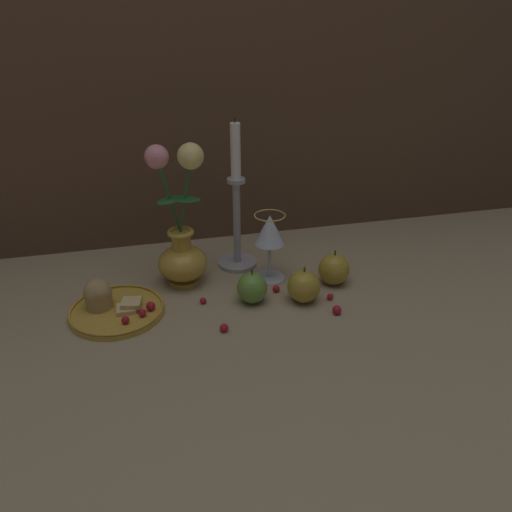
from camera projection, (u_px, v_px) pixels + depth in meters
name	position (u px, v px, depth m)	size (l,w,h in m)	color
ground_plane	(226.00, 296.00, 1.11)	(2.40, 2.40, 0.00)	#9E8966
vase	(181.00, 240.00, 1.12)	(0.12, 0.11, 0.33)	gold
plate_with_pastries	(112.00, 305.00, 1.04)	(0.20, 0.20, 0.07)	gold
wine_glass	(270.00, 233.00, 1.14)	(0.07, 0.07, 0.16)	silver
candlestick	(237.00, 217.00, 1.19)	(0.10, 0.10, 0.36)	#A3A3A8
apple_beside_vase	(335.00, 270.00, 1.15)	(0.07, 0.07, 0.08)	#B2932D
apple_near_glass	(304.00, 286.00, 1.08)	(0.07, 0.07, 0.08)	#B2932D
apple_at_table_edge	(252.00, 288.00, 1.08)	(0.07, 0.07, 0.08)	#669938
berry_near_plate	(224.00, 328.00, 0.99)	(0.02, 0.02, 0.02)	#AD192D
berry_front_center	(337.00, 310.00, 1.05)	(0.02, 0.02, 0.02)	#AD192D
berry_by_glass_stem	(203.00, 301.00, 1.08)	(0.01, 0.01, 0.01)	#AD192D
berry_under_candlestick	(276.00, 289.00, 1.13)	(0.02, 0.02, 0.02)	#AD192D
berry_far_right	(330.00, 297.00, 1.10)	(0.01, 0.01, 0.01)	#AD192D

